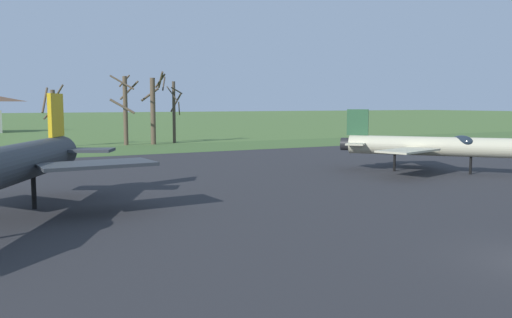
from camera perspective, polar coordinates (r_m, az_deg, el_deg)
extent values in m
cube|color=#28282B|center=(30.07, 3.58, -3.57)|extent=(103.45, 50.99, 0.05)
cube|color=#42612E|center=(59.07, -12.56, 0.96)|extent=(163.45, 12.00, 0.06)
cylinder|color=#33383D|center=(24.16, -25.27, -0.78)|extent=(7.91, 13.72, 1.67)
cylinder|color=black|center=(31.20, -19.70, 0.82)|extent=(1.45, 1.34, 1.17)
cube|color=#33383D|center=(24.97, -16.47, -0.55)|extent=(5.04, 2.81, 0.16)
cube|color=yellow|center=(30.16, -20.42, 4.37)|extent=(1.01, 1.78, 2.26)
cube|color=#33383D|center=(30.70, -23.24, 0.85)|extent=(3.00, 2.54, 0.16)
cube|color=#33383D|center=(29.65, -17.40, 0.89)|extent=(3.00, 2.54, 0.16)
cylinder|color=black|center=(27.28, -22.44, -3.38)|extent=(0.22, 0.22, 1.56)
cylinder|color=#B7B293|center=(40.22, 18.15, 1.29)|extent=(8.85, 9.64, 1.35)
cylinder|color=black|center=(40.90, 9.52, 1.58)|extent=(1.20, 1.19, 0.95)
ellipsoid|color=#19232D|center=(40.17, 20.96, 1.72)|extent=(0.94, 1.77, 0.88)
cube|color=#B7B293|center=(37.34, 15.81, 0.87)|extent=(5.09, 3.60, 0.13)
cube|color=#B7B293|center=(43.26, 16.43, 1.51)|extent=(3.97, 5.15, 0.13)
cube|color=#234C2D|center=(40.67, 10.70, 3.84)|extent=(1.18, 1.29, 1.92)
cube|color=#B7B293|center=(39.69, 10.52, 1.57)|extent=(2.03, 2.00, 0.13)
cube|color=#B7B293|center=(41.78, 11.01, 1.78)|extent=(2.03, 2.00, 0.13)
cylinder|color=black|center=(40.33, 21.76, -0.69)|extent=(0.18, 0.18, 1.26)
cylinder|color=black|center=(40.51, 14.44, -0.43)|extent=(0.18, 0.18, 1.26)
cylinder|color=brown|center=(65.57, -20.63, 4.03)|extent=(0.49, 0.49, 6.51)
cylinder|color=brown|center=(65.97, -20.11, 6.76)|extent=(0.86, 1.73, 1.51)
cylinder|color=brown|center=(65.83, -21.45, 5.81)|extent=(1.07, 1.91, 2.93)
cylinder|color=brown|center=(65.28, -20.40, 5.37)|extent=(0.94, 0.89, 1.50)
cylinder|color=brown|center=(64.97, -20.70, 4.88)|extent=(1.35, 0.47, 1.60)
cylinder|color=brown|center=(66.10, -21.06, 4.51)|extent=(1.43, 1.07, 1.36)
cylinder|color=brown|center=(66.32, -13.65, 4.98)|extent=(0.53, 0.53, 8.19)
cylinder|color=brown|center=(67.40, -13.28, 7.08)|extent=(2.08, 1.75, 2.34)
cylinder|color=brown|center=(64.95, -13.97, 5.43)|extent=(2.72, 1.65, 1.81)
cylinder|color=brown|center=(65.03, -14.00, 7.87)|extent=(2.59, 1.49, 1.74)
cylinder|color=brown|center=(66.97, -13.75, 8.03)|extent=(1.38, 0.45, 1.52)
cylinder|color=brown|center=(66.62, -10.85, 4.98)|extent=(0.61, 0.61, 8.04)
cylinder|color=brown|center=(67.20, -10.10, 8.15)|extent=(0.70, 2.28, 1.65)
cylinder|color=brown|center=(67.65, -11.15, 6.71)|extent=(2.30, 0.28, 1.74)
cylinder|color=brown|center=(66.91, -10.06, 8.26)|extent=(0.41, 2.20, 1.94)
cylinder|color=#42382D|center=(68.84, -8.67, 4.91)|extent=(0.39, 0.39, 7.72)
cylinder|color=#42382D|center=(68.22, -8.87, 6.84)|extent=(1.21, 0.95, 1.86)
cylinder|color=#42382D|center=(68.19, -8.38, 7.18)|extent=(1.59, 0.47, 0.87)
cylinder|color=#42382D|center=(69.00, -9.73, 7.87)|extent=(1.22, 2.38, 1.85)
cylinder|color=#42382D|center=(69.46, -8.47, 5.91)|extent=(1.29, 1.19, 2.36)
cylinder|color=#42382D|center=(68.78, -8.14, 5.32)|extent=(0.70, 1.35, 1.69)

